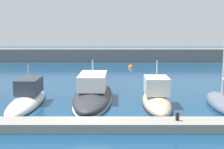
# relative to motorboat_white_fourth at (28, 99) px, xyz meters

# --- Properties ---
(ground_plane) EXTENTS (120.00, 120.00, 0.00)m
(ground_plane) POSITION_rel_motorboat_white_fourth_xyz_m (4.76, -3.47, -0.39)
(ground_plane) COLOR navy
(dock_pier) EXTENTS (42.81, 1.53, 0.53)m
(dock_pier) POSITION_rel_motorboat_white_fourth_xyz_m (4.76, -5.41, -0.13)
(dock_pier) COLOR gray
(dock_pier) RESTS_ON ground_plane
(breakwater_seawall) EXTENTS (108.00, 2.48, 1.86)m
(breakwater_seawall) POSITION_rel_motorboat_white_fourth_xyz_m (4.76, 26.02, 0.54)
(breakwater_seawall) COLOR slate
(breakwater_seawall) RESTS_ON ground_plane
(motorboat_white_fourth) EXTENTS (2.11, 7.61, 3.17)m
(motorboat_white_fourth) POSITION_rel_motorboat_white_fourth_xyz_m (0.00, 0.00, 0.00)
(motorboat_white_fourth) COLOR white
(motorboat_white_fourth) RESTS_ON ground_plane
(motorboat_charcoal_fifth) EXTENTS (3.12, 10.19, 3.33)m
(motorboat_charcoal_fifth) POSITION_rel_motorboat_white_fourth_xyz_m (4.62, 1.51, 0.16)
(motorboat_charcoal_fifth) COLOR #2D2D33
(motorboat_charcoal_fifth) RESTS_ON ground_plane
(motorboat_sand_sixth) EXTENTS (1.98, 6.68, 3.65)m
(motorboat_sand_sixth) POSITION_rel_motorboat_white_fourth_xyz_m (9.19, -0.29, 0.09)
(motorboat_sand_sixth) COLOR beige
(motorboat_sand_sixth) RESTS_ON ground_plane
(sailboat_slate_seventh) EXTENTS (2.15, 6.11, 12.36)m
(sailboat_slate_seventh) POSITION_rel_motorboat_white_fourth_xyz_m (13.79, -0.59, 0.01)
(sailboat_slate_seventh) COLOR slate
(sailboat_slate_seventh) RESTS_ON ground_plane
(mooring_buoy_orange) EXTENTS (0.71, 0.71, 0.71)m
(mooring_buoy_orange) POSITION_rel_motorboat_white_fourth_xyz_m (8.50, 19.04, -0.39)
(mooring_buoy_orange) COLOR orange
(mooring_buoy_orange) RESTS_ON ground_plane
(dock_bollard) EXTENTS (0.20, 0.20, 0.44)m
(dock_bollard) POSITION_rel_motorboat_white_fourth_xyz_m (9.63, -5.41, 0.36)
(dock_bollard) COLOR black
(dock_bollard) RESTS_ON dock_pier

